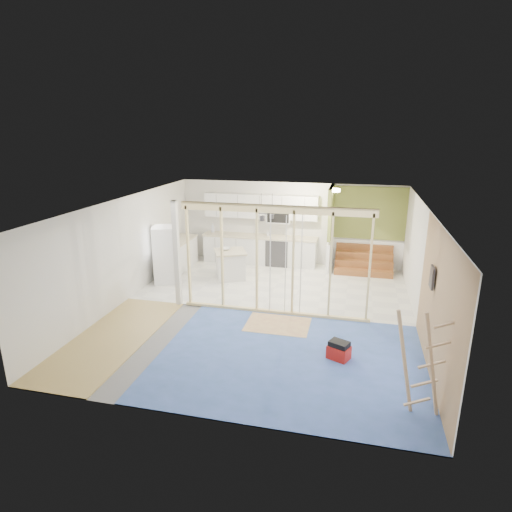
% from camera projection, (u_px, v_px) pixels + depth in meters
% --- Properties ---
extents(room, '(7.01, 8.01, 2.61)m').
position_uv_depth(room, '(262.00, 260.00, 9.80)').
color(room, slate).
rests_on(room, ground).
extents(floor_overlays, '(7.00, 8.00, 0.03)m').
position_uv_depth(floor_overlays, '(265.00, 311.00, 10.21)').
color(floor_overlays, silver).
rests_on(floor_overlays, room).
extents(stud_frame, '(4.66, 0.14, 2.60)m').
position_uv_depth(stud_frame, '(253.00, 248.00, 9.77)').
color(stud_frame, beige).
rests_on(stud_frame, room).
extents(base_cabinets, '(4.45, 2.24, 0.93)m').
position_uv_depth(base_cabinets, '(236.00, 251.00, 13.53)').
color(base_cabinets, silver).
rests_on(base_cabinets, room).
extents(upper_cabinets, '(3.60, 0.41, 0.85)m').
position_uv_depth(upper_cabinets, '(262.00, 207.00, 13.39)').
color(upper_cabinets, silver).
rests_on(upper_cabinets, room).
extents(green_partition, '(2.25, 1.51, 2.60)m').
position_uv_depth(green_partition, '(355.00, 241.00, 12.86)').
color(green_partition, olive).
rests_on(green_partition, room).
extents(pot_rack, '(0.52, 0.52, 0.72)m').
position_uv_depth(pot_rack, '(266.00, 214.00, 11.43)').
color(pot_rack, black).
rests_on(pot_rack, room).
extents(sheathing_panel, '(0.02, 4.00, 2.60)m').
position_uv_depth(sheathing_panel, '(438.00, 309.00, 7.16)').
color(sheathing_panel, '#A8805B').
rests_on(sheathing_panel, room).
extents(electrical_panel, '(0.04, 0.30, 0.40)m').
position_uv_depth(electrical_panel, '(432.00, 277.00, 7.63)').
color(electrical_panel, '#35353A').
rests_on(electrical_panel, room).
extents(ceiling_light, '(0.32, 0.32, 0.08)m').
position_uv_depth(ceiling_light, '(334.00, 190.00, 11.93)').
color(ceiling_light, '#FFEABF').
rests_on(ceiling_light, room).
extents(fridge, '(0.93, 0.89, 1.61)m').
position_uv_depth(fridge, '(166.00, 255.00, 11.95)').
color(fridge, white).
rests_on(fridge, room).
extents(island, '(1.13, 1.13, 0.84)m').
position_uv_depth(island, '(230.00, 265.00, 12.32)').
color(island, silver).
rests_on(island, room).
extents(bowl, '(0.36, 0.36, 0.07)m').
position_uv_depth(bowl, '(226.00, 249.00, 12.27)').
color(bowl, silver).
rests_on(bowl, island).
extents(soap_bottle_a, '(0.13, 0.13, 0.30)m').
position_uv_depth(soap_bottle_a, '(213.00, 228.00, 13.95)').
color(soap_bottle_a, silver).
rests_on(soap_bottle_a, base_cabinets).
extents(soap_bottle_b, '(0.09, 0.09, 0.17)m').
position_uv_depth(soap_bottle_b, '(268.00, 233.00, 13.52)').
color(soap_bottle_b, silver).
rests_on(soap_bottle_b, base_cabinets).
extents(toolbox, '(0.48, 0.43, 0.37)m').
position_uv_depth(toolbox, '(339.00, 351.00, 8.06)').
color(toolbox, '#AB170F').
rests_on(toolbox, room).
extents(ladder, '(0.91, 0.17, 1.72)m').
position_uv_depth(ladder, '(422.00, 364.00, 6.28)').
color(ladder, tan).
rests_on(ladder, room).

